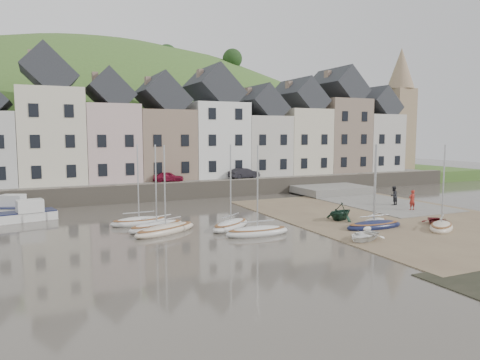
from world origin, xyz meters
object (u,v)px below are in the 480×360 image
person_red (412,200)px  rowboat_green (340,211)px  rowboat_red (440,222)px  person_dark (394,196)px  sailboat_0 (139,221)px  rowboat_white (363,236)px  car_right (244,173)px  car_left (168,177)px

person_red → rowboat_green: bearing=8.0°
rowboat_red → person_dark: (3.60, 8.58, 0.66)m
rowboat_red → person_dark: bearing=93.9°
sailboat_0 → rowboat_green: size_ratio=2.40×
rowboat_white → car_right: bearing=149.9°
rowboat_white → rowboat_green: bearing=132.8°
rowboat_red → person_red: (3.16, 5.83, 0.65)m
rowboat_red → car_left: (-14.05, 23.77, 1.81)m
sailboat_0 → car_right: bearing=42.3°
person_red → person_dark: (0.45, 2.75, 0.01)m
person_dark → car_right: car_right is taller
rowboat_red → person_red: size_ratio=1.59×
person_dark → rowboat_red: bearing=50.5°
rowboat_green → person_dark: 9.73m
person_red → rowboat_white: bearing=33.4°
sailboat_0 → rowboat_green: 15.64m
rowboat_green → rowboat_red: size_ratio=0.94×
rowboat_green → car_right: 18.99m
person_red → car_right: 19.73m
rowboat_green → car_left: 20.87m
rowboat_green → person_dark: (8.98, 3.73, 0.26)m
person_red → car_left: (-17.20, 17.95, 1.16)m
person_dark → car_right: (-8.55, 15.20, 1.21)m
sailboat_0 → car_left: size_ratio=1.92×
sailboat_0 → rowboat_green: sailboat_0 is taller
sailboat_0 → person_red: (23.33, -4.07, 0.74)m
rowboat_white → car_left: (-5.94, 24.98, 1.81)m
rowboat_white → person_red: bearing=99.0°
person_dark → car_left: 23.32m
person_red → person_dark: bearing=-97.8°
sailboat_0 → person_red: 23.69m
rowboat_red → car_left: size_ratio=0.85×
sailboat_0 → car_left: sailboat_0 is taller
rowboat_green → person_dark: size_ratio=1.47×
rowboat_red → car_right: (-4.95, 23.77, 1.88)m
car_right → car_left: bearing=78.3°
rowboat_green → rowboat_white: bearing=-41.3°
rowboat_green → rowboat_red: rowboat_green is taller
car_right → person_red: bearing=-167.4°
person_dark → car_right: 17.48m
person_dark → car_left: bearing=-57.4°
car_right → sailboat_0: bearing=120.7°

